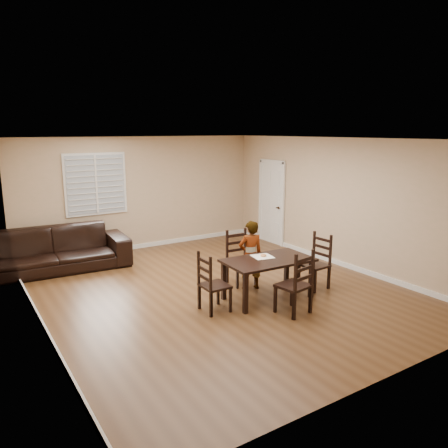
{
  "coord_description": "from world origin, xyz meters",
  "views": [
    {
      "loc": [
        -3.94,
        -6.37,
        2.86
      ],
      "look_at": [
        0.67,
        0.84,
        1.0
      ],
      "focal_mm": 35.0,
      "sensor_mm": 36.0,
      "label": 1
    }
  ],
  "objects_px": {
    "chair_left": "(208,286)",
    "child": "(250,255)",
    "chair_near": "(238,258)",
    "sofa": "(54,250)",
    "donut": "(263,255)",
    "dining_table": "(268,264)",
    "chair_far": "(300,286)",
    "chair_right": "(319,263)"
  },
  "relations": [
    {
      "from": "chair_left",
      "to": "chair_right",
      "type": "distance_m",
      "value": 2.31
    },
    {
      "from": "child",
      "to": "sofa",
      "type": "distance_m",
      "value": 4.13
    },
    {
      "from": "chair_left",
      "to": "chair_right",
      "type": "bearing_deg",
      "value": -91.44
    },
    {
      "from": "donut",
      "to": "sofa",
      "type": "xyz_separation_m",
      "value": [
        -2.78,
        3.42,
        -0.3
      ]
    },
    {
      "from": "chair_near",
      "to": "sofa",
      "type": "bearing_deg",
      "value": 139.86
    },
    {
      "from": "chair_left",
      "to": "chair_near",
      "type": "bearing_deg",
      "value": -51.68
    },
    {
      "from": "dining_table",
      "to": "child",
      "type": "xyz_separation_m",
      "value": [
        0.03,
        0.55,
        0.02
      ]
    },
    {
      "from": "chair_left",
      "to": "child",
      "type": "height_order",
      "value": "child"
    },
    {
      "from": "chair_far",
      "to": "chair_right",
      "type": "bearing_deg",
      "value": -155.76
    },
    {
      "from": "chair_left",
      "to": "sofa",
      "type": "height_order",
      "value": "chair_left"
    },
    {
      "from": "dining_table",
      "to": "chair_far",
      "type": "relative_size",
      "value": 1.48
    },
    {
      "from": "chair_right",
      "to": "donut",
      "type": "distance_m",
      "value": 1.18
    },
    {
      "from": "dining_table",
      "to": "chair_near",
      "type": "bearing_deg",
      "value": 89.96
    },
    {
      "from": "child",
      "to": "donut",
      "type": "bearing_deg",
      "value": 101.77
    },
    {
      "from": "chair_right",
      "to": "dining_table",
      "type": "bearing_deg",
      "value": -95.54
    },
    {
      "from": "chair_right",
      "to": "sofa",
      "type": "bearing_deg",
      "value": -136.43
    },
    {
      "from": "chair_near",
      "to": "chair_far",
      "type": "distance_m",
      "value": 1.78
    },
    {
      "from": "chair_left",
      "to": "dining_table",
      "type": "bearing_deg",
      "value": -91.67
    },
    {
      "from": "chair_far",
      "to": "child",
      "type": "relative_size",
      "value": 0.82
    },
    {
      "from": "child",
      "to": "chair_right",
      "type": "bearing_deg",
      "value": 164.19
    },
    {
      "from": "dining_table",
      "to": "chair_near",
      "type": "relative_size",
      "value": 1.51
    },
    {
      "from": "chair_near",
      "to": "sofa",
      "type": "xyz_separation_m",
      "value": [
        -2.8,
        2.62,
        -0.03
      ]
    },
    {
      "from": "chair_near",
      "to": "dining_table",
      "type": "bearing_deg",
      "value": -89.72
    },
    {
      "from": "child",
      "to": "chair_left",
      "type": "bearing_deg",
      "value": 34.38
    },
    {
      "from": "chair_right",
      "to": "child",
      "type": "bearing_deg",
      "value": -120.92
    },
    {
      "from": "chair_far",
      "to": "donut",
      "type": "relative_size",
      "value": 9.8
    },
    {
      "from": "dining_table",
      "to": "chair_far",
      "type": "distance_m",
      "value": 0.82
    },
    {
      "from": "chair_far",
      "to": "chair_right",
      "type": "xyz_separation_m",
      "value": [
        1.17,
        0.77,
        -0.02
      ]
    },
    {
      "from": "dining_table",
      "to": "donut",
      "type": "distance_m",
      "value": 0.21
    },
    {
      "from": "chair_near",
      "to": "donut",
      "type": "bearing_deg",
      "value": -88.38
    },
    {
      "from": "chair_right",
      "to": "sofa",
      "type": "relative_size",
      "value": 0.34
    },
    {
      "from": "chair_right",
      "to": "child",
      "type": "relative_size",
      "value": 0.8
    },
    {
      "from": "chair_left",
      "to": "chair_right",
      "type": "relative_size",
      "value": 0.97
    },
    {
      "from": "chair_left",
      "to": "chair_right",
      "type": "xyz_separation_m",
      "value": [
        2.31,
        -0.09,
        0.02
      ]
    },
    {
      "from": "donut",
      "to": "sofa",
      "type": "distance_m",
      "value": 4.42
    },
    {
      "from": "chair_right",
      "to": "donut",
      "type": "xyz_separation_m",
      "value": [
        -1.13,
        0.21,
        0.27
      ]
    },
    {
      "from": "chair_near",
      "to": "chair_right",
      "type": "xyz_separation_m",
      "value": [
        1.11,
        -1.01,
        -0.01
      ]
    },
    {
      "from": "child",
      "to": "donut",
      "type": "distance_m",
      "value": 0.39
    },
    {
      "from": "donut",
      "to": "chair_right",
      "type": "bearing_deg",
      "value": -10.49
    },
    {
      "from": "dining_table",
      "to": "chair_right",
      "type": "bearing_deg",
      "value": 0.66
    },
    {
      "from": "chair_left",
      "to": "child",
      "type": "xyz_separation_m",
      "value": [
        1.18,
        0.5,
        0.19
      ]
    },
    {
      "from": "chair_left",
      "to": "sofa",
      "type": "relative_size",
      "value": 0.33
    }
  ]
}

